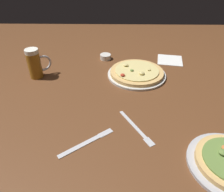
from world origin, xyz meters
The scene contains 7 objects.
ground_plane centered at (0.00, 0.00, -0.01)m, with size 2.40×2.40×0.03m, color brown.
pizza_plate_far centered at (0.14, 0.23, 0.02)m, with size 0.33×0.33×0.05m.
beer_mug_dark centered at (-0.42, 0.21, 0.08)m, with size 0.12×0.09×0.16m.
ramekin_sauce centered at (-0.05, 0.45, 0.02)m, with size 0.07×0.07×0.03m, color silver.
napkin_folded centered at (0.36, 0.43, 0.00)m, with size 0.15×0.15×0.01m, color white.
fork_left centered at (0.10, -0.20, 0.00)m, with size 0.13×0.21×0.01m.
knife_right centered at (-0.09, -0.28, 0.00)m, with size 0.20×0.16×0.01m.
Camera 1 is at (0.01, -0.83, 0.60)m, focal length 34.28 mm.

